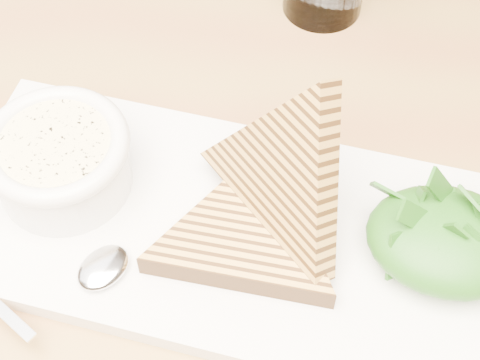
# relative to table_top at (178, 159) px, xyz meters

# --- Properties ---
(table_top) EXTENTS (1.40, 1.02, 0.04)m
(table_top) POSITION_rel_table_top_xyz_m (0.00, 0.00, 0.00)
(table_top) COLOR olive
(table_top) RESTS_ON ground
(platter) EXTENTS (0.45, 0.22, 0.02)m
(platter) POSITION_rel_table_top_xyz_m (0.07, -0.08, 0.03)
(platter) COLOR white
(platter) RESTS_ON table_top
(soup_bowl) EXTENTS (0.10, 0.10, 0.04)m
(soup_bowl) POSITION_rel_table_top_xyz_m (-0.07, -0.07, 0.06)
(soup_bowl) COLOR white
(soup_bowl) RESTS_ON platter
(soup) EXTENTS (0.09, 0.09, 0.01)m
(soup) POSITION_rel_table_top_xyz_m (-0.07, -0.07, 0.08)
(soup) COLOR beige
(soup) RESTS_ON soup_bowl
(bowl_rim) EXTENTS (0.11, 0.11, 0.01)m
(bowl_rim) POSITION_rel_table_top_xyz_m (-0.07, -0.07, 0.08)
(bowl_rim) COLOR white
(bowl_rim) RESTS_ON soup_bowl
(sandwich_flat) EXTENTS (0.16, 0.16, 0.02)m
(sandwich_flat) POSITION_rel_table_top_xyz_m (0.08, -0.09, 0.05)
(sandwich_flat) COLOR #B5853B
(sandwich_flat) RESTS_ON platter
(sandwich_lean) EXTENTS (0.22, 0.22, 0.18)m
(sandwich_lean) POSITION_rel_table_top_xyz_m (0.10, -0.06, 0.09)
(sandwich_lean) COLOR #B5853B
(sandwich_lean) RESTS_ON sandwich_flat
(salad_base) EXTENTS (0.12, 0.09, 0.04)m
(salad_base) POSITION_rel_table_top_xyz_m (0.22, -0.07, 0.06)
(salad_base) COLOR #13430D
(salad_base) RESTS_ON platter
(arugula_pile) EXTENTS (0.11, 0.10, 0.05)m
(arugula_pile) POSITION_rel_table_top_xyz_m (0.22, -0.07, 0.06)
(arugula_pile) COLOR #296418
(arugula_pile) RESTS_ON platter
(spoon_bowl) EXTENTS (0.05, 0.05, 0.01)m
(spoon_bowl) POSITION_rel_table_top_xyz_m (-0.02, -0.14, 0.04)
(spoon_bowl) COLOR silver
(spoon_bowl) RESTS_ON platter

